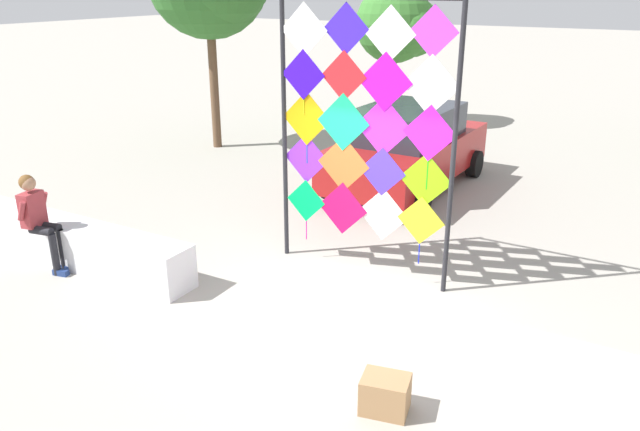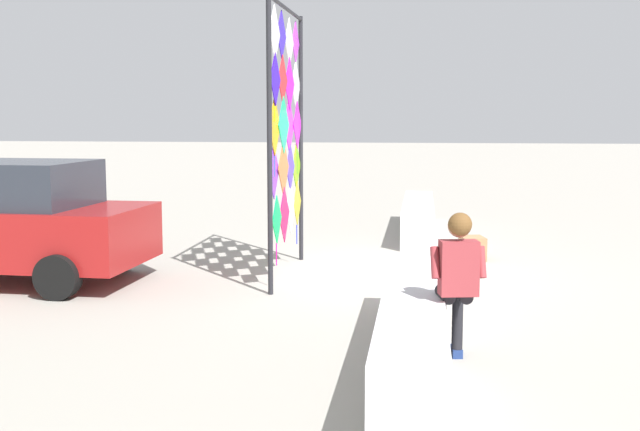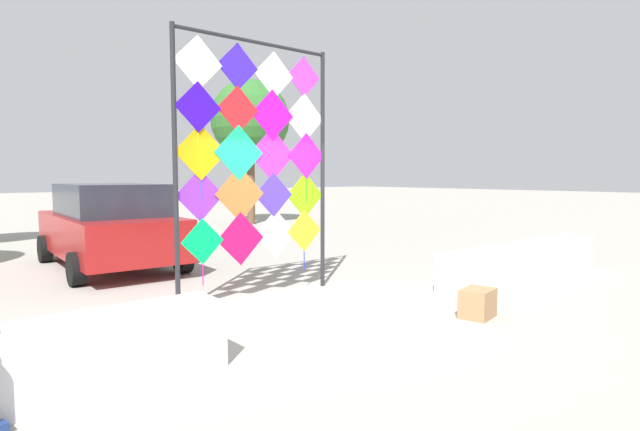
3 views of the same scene
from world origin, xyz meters
name	(u,v)px [view 2 (image 2 of 3)]	position (x,y,z in m)	size (l,w,h in m)	color
ground	(380,274)	(0.00, 0.00, 0.00)	(120.00, 120.00, 0.00)	#9E998E
plaza_ledge_left	(413,329)	(-4.36, -0.54, 0.33)	(4.58, 0.61, 0.66)	silver
plaza_ledge_right	(418,217)	(4.36, -0.54, 0.33)	(4.58, 0.61, 0.66)	silver
kite_display_rack	(287,125)	(-0.27, 1.39, 2.27)	(2.72, 0.09, 4.00)	#232328
seated_vendor	(456,276)	(-4.45, -0.95, 0.89)	(0.69, 0.55, 1.51)	black
cardboard_box_large	(472,248)	(1.41, -1.47, 0.20)	(0.48, 0.37, 0.39)	#9E754C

